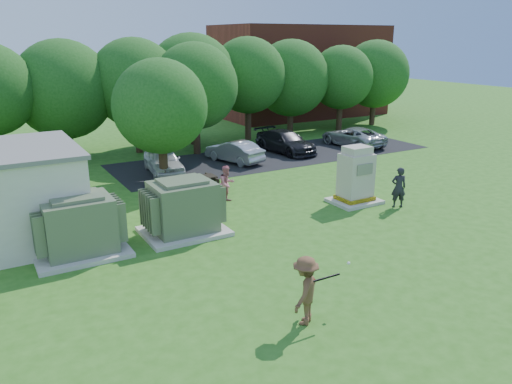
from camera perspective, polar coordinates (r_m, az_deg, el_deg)
ground at (r=16.45m, az=7.08°, el=-7.92°), size 120.00×120.00×0.00m
brick_building at (r=47.42m, az=5.00°, el=13.61°), size 15.00×8.00×8.00m
parking_strip at (r=30.78m, az=2.40°, el=4.18°), size 20.00×6.00×0.01m
transformer_left at (r=17.53m, az=-19.61°, el=-3.78°), size 3.00×2.40×2.07m
transformer_right at (r=18.46m, az=-8.33°, el=-1.87°), size 3.00×2.40×2.07m
generator_cabinet at (r=22.11m, az=11.32°, el=1.54°), size 2.07×1.69×2.52m
picnic_table at (r=23.15m, az=-6.87°, el=0.94°), size 1.90×1.42×0.81m
batter at (r=12.77m, az=5.65°, el=-11.15°), size 1.34×1.24×1.81m
person_by_generator at (r=21.99m, az=15.99°, el=0.51°), size 0.76×0.66×1.76m
person_at_picnic at (r=21.90m, az=-3.35°, el=0.93°), size 0.91×0.77×1.63m
car_white at (r=27.06m, az=-10.55°, el=3.53°), size 2.09×4.16×1.36m
car_silver_a at (r=29.07m, az=-2.49°, el=4.66°), size 2.32×4.04×1.26m
car_dark at (r=31.60m, az=3.39°, el=5.75°), size 2.37×4.84×1.35m
car_silver_b at (r=34.03m, az=11.00°, el=6.24°), size 2.54×4.81×1.29m
batting_equipment at (r=12.91m, az=8.11°, el=-9.46°), size 1.56×0.37×0.12m
tree_row at (r=32.29m, az=-10.52°, el=11.99°), size 41.30×13.30×7.30m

